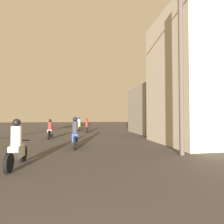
{
  "coord_description": "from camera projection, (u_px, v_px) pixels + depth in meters",
  "views": [
    {
      "loc": [
        0.69,
        -0.01,
        1.61
      ],
      "look_at": [
        3.97,
        17.69,
        2.16
      ],
      "focal_mm": 28.0,
      "sensor_mm": 36.0,
      "label": 1
    }
  ],
  "objects": [
    {
      "name": "motorcycle_green",
      "position": [
        79.0,
        124.0,
        25.07
      ],
      "size": [
        0.6,
        2.02,
        1.63
      ],
      "rotation": [
        0.0,
        0.0,
        0.09
      ],
      "color": "black",
      "rests_on": "ground_plane"
    },
    {
      "name": "building_right_near",
      "position": [
        195.0,
        79.0,
        10.74
      ],
      "size": [
        4.26,
        5.14,
        7.94
      ],
      "color": "beige",
      "rests_on": "ground_plane"
    },
    {
      "name": "motorcycle_yellow",
      "position": [
        79.0,
        125.0,
        20.98
      ],
      "size": [
        0.6,
        2.04,
        1.62
      ],
      "rotation": [
        0.0,
        0.0,
        -0.05
      ],
      "color": "black",
      "rests_on": "ground_plane"
    },
    {
      "name": "motorcycle_black",
      "position": [
        87.0,
        127.0,
        18.67
      ],
      "size": [
        0.6,
        2.05,
        1.55
      ],
      "rotation": [
        0.0,
        0.0,
        0.13
      ],
      "color": "black",
      "rests_on": "ground_plane"
    },
    {
      "name": "motorcycle_silver",
      "position": [
        50.0,
        131.0,
        13.31
      ],
      "size": [
        0.6,
        1.91,
        1.47
      ],
      "rotation": [
        0.0,
        0.0,
        0.07
      ],
      "color": "black",
      "rests_on": "ground_plane"
    },
    {
      "name": "motorcycle_white",
      "position": [
        17.0,
        147.0,
        5.68
      ],
      "size": [
        0.6,
        1.92,
        1.56
      ],
      "rotation": [
        0.0,
        0.0,
        -0.17
      ],
      "color": "black",
      "rests_on": "ground_plane"
    },
    {
      "name": "motorcycle_blue",
      "position": [
        75.0,
        135.0,
        9.32
      ],
      "size": [
        0.6,
        2.05,
        1.63
      ],
      "rotation": [
        0.0,
        0.0,
        0.02
      ],
      "color": "black",
      "rests_on": "ground_plane"
    },
    {
      "name": "utility_pole_near",
      "position": [
        181.0,
        63.0,
        7.56
      ],
      "size": [
        1.6,
        0.2,
        7.57
      ],
      "color": "#4C4238",
      "rests_on": "ground_plane"
    },
    {
      "name": "building_right_far",
      "position": [
        162.0,
        110.0,
        18.08
      ],
      "size": [
        5.73,
        5.42,
        4.64
      ],
      "color": "gray",
      "rests_on": "ground_plane"
    }
  ]
}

